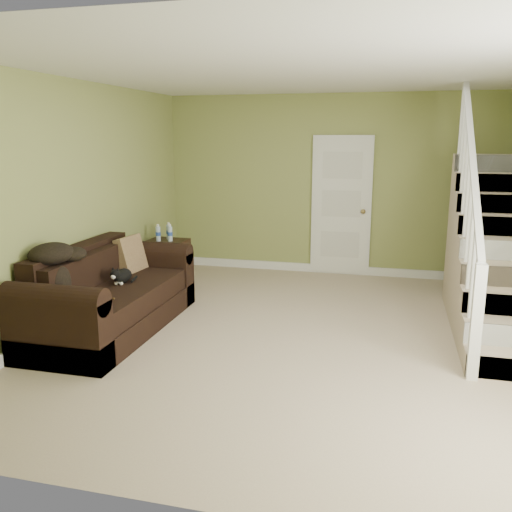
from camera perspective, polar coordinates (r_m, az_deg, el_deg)
The scene contains 15 objects.
floor at distance 5.62m, azimuth 4.90°, elevation -8.44°, with size 5.00×5.50×0.01m, color tan.
ceiling at distance 5.29m, azimuth 5.45°, elevation 18.90°, with size 5.00×5.50×0.01m, color white.
wall_back at distance 8.01m, azimuth 8.34°, elevation 7.33°, with size 5.00×0.04×2.60m, color #88924F.
wall_front at distance 2.67m, azimuth -4.35°, elevation -2.92°, with size 5.00×0.04×2.60m, color #88924F.
wall_left at distance 6.20m, azimuth -18.38°, elevation 5.34°, with size 0.04×5.50×2.60m, color #88924F.
baseboard_back at distance 8.19m, azimuth 8.05°, elevation -1.36°, with size 5.00×0.04×0.12m, color white.
baseboard_left at distance 6.45m, azimuth -17.40°, elevation -5.65°, with size 0.04×5.50×0.12m, color white.
door at distance 7.99m, azimuth 8.96°, elevation 5.17°, with size 0.86×0.12×2.02m.
staircase at distance 6.41m, azimuth 24.39°, elevation -0.92°, with size 1.00×2.51×2.82m.
sofa at distance 5.92m, azimuth -15.22°, elevation -4.33°, with size 0.97×2.24×0.89m.
side_table at distance 7.52m, azimuth -9.38°, elevation -0.63°, with size 0.53×0.53×0.85m.
cat at distance 5.91m, azimuth -13.97°, elevation -2.05°, with size 0.20×0.42×0.20m.
banana at distance 5.25m, azimuth -15.52°, elevation -4.61°, with size 0.05×0.17×0.05m, color yellow.
throw_pillow at distance 6.42m, azimuth -13.02°, elevation 0.18°, with size 0.10×0.42×0.42m, color #472E1C.
throw_blanket at distance 5.49m, azimuth -20.75°, elevation 0.24°, with size 0.38×0.50×0.21m, color black.
Camera 1 is at (0.83, -5.19, 2.01)m, focal length 38.00 mm.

